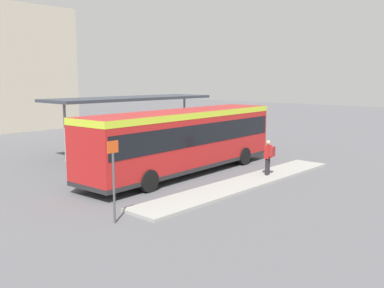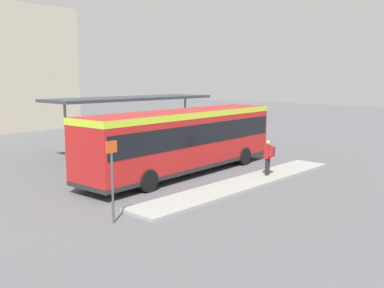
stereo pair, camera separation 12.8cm
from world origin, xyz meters
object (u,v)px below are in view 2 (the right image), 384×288
Objects in this scene: bicycle_yellow at (231,142)px; bicycle_green at (226,140)px; city_bus at (184,137)px; pedestrian_waiting at (269,155)px; platform_sign at (112,178)px; potted_planter_near_shelter at (104,154)px.

bicycle_yellow is 0.90m from bicycle_green.
pedestrian_waiting is (2.13, -3.70, -0.78)m from city_bus.
city_bus reaches higher than bicycle_green.
city_bus is 7.09× the size of bicycle_yellow.
platform_sign reaches higher than bicycle_green.
city_bus is 9.80m from bicycle_green.
bicycle_green is at bearing 0.07° from potted_planter_near_shelter.
bicycle_yellow is 10.34m from potted_planter_near_shelter.
platform_sign reaches higher than bicycle_yellow.
pedestrian_waiting is at bearing -30.75° from bicycle_green.
platform_sign is at bearing -156.83° from city_bus.
city_bus reaches higher than potted_planter_near_shelter.
platform_sign is at bearing -54.70° from bicycle_green.
potted_planter_near_shelter is at bearing -80.55° from bicycle_green.
potted_planter_near_shelter is at bearing 19.67° from pedestrian_waiting.
bicycle_green is (0.43, 0.79, -0.00)m from bicycle_yellow.
city_bus is 4.43× the size of platform_sign.
bicycle_yellow is at bearing 18.56° from city_bus.
city_bus reaches higher than pedestrian_waiting.
pedestrian_waiting reaches higher than potted_planter_near_shelter.
platform_sign is (-15.48, -6.94, 1.18)m from bicycle_yellow.
platform_sign is at bearing -72.55° from bicycle_yellow.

